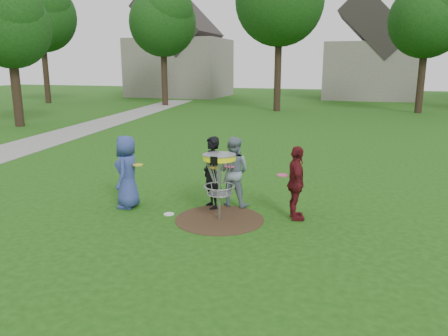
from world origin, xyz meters
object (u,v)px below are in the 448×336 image
(player_maroon, at_px, (296,183))
(disc_golf_basket, at_px, (219,170))
(player_black, at_px, (212,173))
(player_blue, at_px, (127,172))
(player_grey, at_px, (233,172))

(player_maroon, height_order, disc_golf_basket, player_maroon)
(disc_golf_basket, bearing_deg, player_black, 119.93)
(player_blue, relative_size, player_maroon, 1.05)
(player_blue, height_order, player_maroon, player_blue)
(player_maroon, bearing_deg, player_blue, 78.03)
(player_grey, height_order, player_maroon, player_grey)
(player_grey, bearing_deg, player_blue, 24.89)
(player_black, bearing_deg, player_grey, 86.95)
(player_grey, xyz_separation_m, disc_golf_basket, (0.00, -0.98, 0.25))
(player_black, bearing_deg, disc_golf_basket, -10.84)
(player_blue, xyz_separation_m, player_black, (1.76, 0.51, -0.01))
(disc_golf_basket, bearing_deg, player_maroon, 18.80)
(player_blue, xyz_separation_m, player_maroon, (3.60, 0.33, -0.04))
(player_blue, distance_m, player_grey, 2.30)
(player_black, relative_size, player_grey, 1.02)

